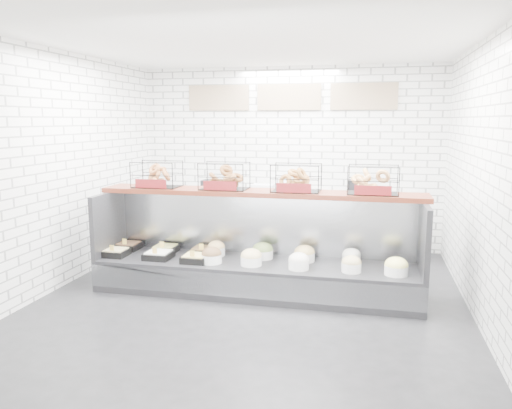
# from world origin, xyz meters

# --- Properties ---
(ground) EXTENTS (5.50, 5.50, 0.00)m
(ground) POSITION_xyz_m (0.00, 0.00, 0.00)
(ground) COLOR black
(ground) RESTS_ON ground
(room_shell) EXTENTS (5.02, 5.51, 3.01)m
(room_shell) POSITION_xyz_m (0.00, 0.60, 2.06)
(room_shell) COLOR white
(room_shell) RESTS_ON ground
(display_case) EXTENTS (4.00, 0.90, 1.20)m
(display_case) POSITION_xyz_m (-0.00, 0.34, 0.33)
(display_case) COLOR black
(display_case) RESTS_ON ground
(bagel_shelf) EXTENTS (4.10, 0.50, 0.40)m
(bagel_shelf) POSITION_xyz_m (-0.01, 0.52, 1.38)
(bagel_shelf) COLOR #45180E
(bagel_shelf) RESTS_ON display_case
(prep_counter) EXTENTS (4.00, 0.60, 1.20)m
(prep_counter) POSITION_xyz_m (-0.00, 2.43, 0.47)
(prep_counter) COLOR #93969B
(prep_counter) RESTS_ON ground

